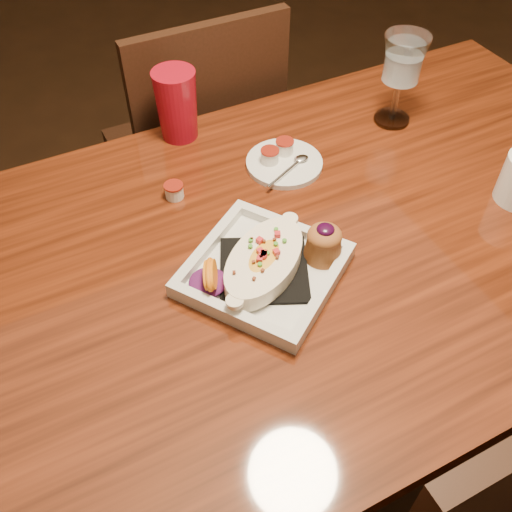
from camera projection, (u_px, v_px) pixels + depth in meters
name	position (u px, v px, depth m)	size (l,w,h in m)	color
floor	(299.00, 418.00, 1.61)	(7.00, 7.00, 0.00)	black
table	(318.00, 266.00, 1.13)	(1.50, 0.90, 0.75)	maroon
chair_far	(199.00, 151.00, 1.61)	(0.42, 0.42, 0.93)	black
plate	(270.00, 263.00, 0.97)	(0.33, 0.33, 0.08)	silver
goblet	(403.00, 64.00, 1.19)	(0.10, 0.10, 0.20)	silver
saucer	(283.00, 161.00, 1.18)	(0.16, 0.16, 0.11)	silver
creamer_loose	(174.00, 191.00, 1.11)	(0.04, 0.04, 0.03)	white
red_tumbler	(177.00, 105.00, 1.20)	(0.09, 0.09, 0.15)	#AB0C1E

